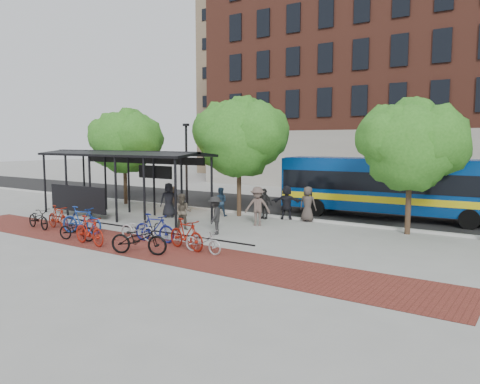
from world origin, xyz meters
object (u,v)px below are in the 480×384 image
Objects in this scene: lamp_post_left at (186,164)px; bike_0 at (38,218)px; bike_9 at (186,234)px; pedestrian_2 at (220,202)px; pedestrian_5 at (287,202)px; bike_5 at (89,231)px; bus_shelter at (121,162)px; bike_10 at (203,241)px; pedestrian_8 at (183,212)px; pedestrian_4 at (264,204)px; pedestrian_0 at (169,200)px; pedestrian_3 at (258,206)px; pedestrian_9 at (215,215)px; pedestrian_6 at (308,204)px; bike_3 at (82,220)px; bike_6 at (138,229)px; bike_1 at (58,217)px; tree_a at (126,139)px; bike_7 at (154,228)px; tree_b at (241,134)px; tree_c at (413,142)px; bus at (393,184)px; pedestrian_1 at (174,200)px; bike_4 at (77,230)px; bike_8 at (139,239)px.

lamp_post_left is 2.75× the size of bike_0.
bike_9 is 8.04m from pedestrian_2.
bike_5 is at bearing 48.40° from pedestrian_5.
lamp_post_left reaches higher than bus_shelter.
bike_0 is 9.42m from bike_10.
bus_shelter is 6.29× the size of pedestrian_8.
pedestrian_4 is (-1.22, 7.74, 0.22)m from bike_9.
bike_9 is 1.17× the size of bike_10.
pedestrian_0 is at bearing -68.35° from lamp_post_left.
pedestrian_8 is at bearing -151.82° from pedestrian_3.
bike_9 is at bearing -7.93° from pedestrian_9.
pedestrian_6 is 5.63m from pedestrian_9.
bike_3 is 9.24m from pedestrian_4.
bike_1 is at bearing 91.21° from bike_6.
bike_6 is at bearing -59.46° from pedestrian_9.
bike_3 is at bearing -163.21° from pedestrian_8.
bike_3 is 8.12m from pedestrian_3.
bike_0 is 10.34m from pedestrian_3.
pedestrian_2 reaches higher than bike_3.
pedestrian_5 is at bearing 2.23° from tree_a.
bike_0 is 0.97× the size of bike_7.
tree_b reaches higher than pedestrian_0.
tree_c is 3.53× the size of bike_10.
bus_shelter is at bearing 50.39° from bike_6.
tree_b is at bearing 36.21° from bus_shelter.
pedestrian_4 is (5.62, -0.32, -1.94)m from lamp_post_left.
tree_a reaches higher than bike_0.
pedestrian_5 reaches higher than bike_9.
bike_10 is at bearing -65.28° from tree_b.
bike_1 is at bearing -55.11° from bike_0.
bus is 15.66m from bike_3.
bike_10 is (12.63, -7.88, -3.80)m from tree_a.
lamp_post_left is at bearing 98.86° from pedestrian_8.
tree_b is 5.29m from pedestrian_1.
pedestrian_8 is at bearing -50.09° from bike_0.
bike_5 is 1.19× the size of pedestrian_4.
bike_7 is at bearing -88.00° from pedestrian_4.
bike_7 is at bearing -74.69° from bike_4.
bike_8 is at bearing 159.48° from bike_9.
lamp_post_left is at bearing 51.41° from bike_9.
lamp_post_left is at bearing 137.67° from pedestrian_3.
pedestrian_4 is at bearing 10.09° from pedestrian_6.
bike_9 is at bearing -88.46° from bike_4.
bike_7 is at bearing -137.42° from tree_c.
lamp_post_left reaches higher than pedestrian_8.
bike_0 is 1.03× the size of bike_6.
pedestrian_6 is (9.58, 8.89, 0.41)m from bike_0.
pedestrian_1 is at bearing 77.54° from pedestrian_0.
bike_7 is (1.76, 1.82, 0.00)m from bike_5.
bus_shelter is at bearing -143.46° from pedestrian_4.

